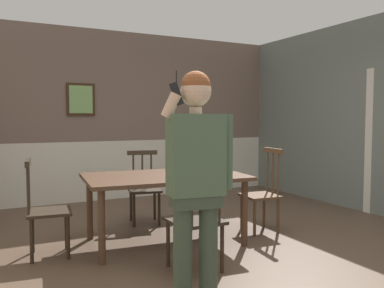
% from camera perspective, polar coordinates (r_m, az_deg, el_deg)
% --- Properties ---
extents(ground_plane, '(7.27, 7.27, 0.00)m').
position_cam_1_polar(ground_plane, '(4.29, 4.65, -15.18)').
color(ground_plane, brown).
extents(room_back_partition, '(5.74, 0.17, 2.85)m').
position_cam_1_polar(room_back_partition, '(7.09, -9.52, 3.53)').
color(room_back_partition, '#756056').
rests_on(room_back_partition, ground_plane).
extents(dining_table, '(1.82, 1.23, 0.76)m').
position_cam_1_polar(dining_table, '(4.49, -3.86, -5.40)').
color(dining_table, '#4C3323').
rests_on(dining_table, ground_plane).
extents(chair_near_window, '(0.48, 0.48, 0.95)m').
position_cam_1_polar(chair_near_window, '(5.40, -6.79, -6.20)').
color(chair_near_window, '#2D2319').
rests_on(chair_near_window, ground_plane).
extents(chair_by_doorway, '(0.46, 0.46, 0.96)m').
position_cam_1_polar(chair_by_doorway, '(3.68, 0.65, -10.63)').
color(chair_by_doorway, '#2D2319').
rests_on(chair_by_doorway, ground_plane).
extents(chair_at_table_head, '(0.46, 0.46, 0.98)m').
position_cam_1_polar(chair_at_table_head, '(4.33, -20.06, -8.73)').
color(chair_at_table_head, '#2D2319').
rests_on(chair_at_table_head, ground_plane).
extents(chair_opposite_corner, '(0.44, 0.44, 1.02)m').
position_cam_1_polar(chair_opposite_corner, '(5.04, 9.95, -6.80)').
color(chair_opposite_corner, '#513823').
rests_on(chair_opposite_corner, ground_plane).
extents(person_figure, '(0.56, 0.28, 1.72)m').
position_cam_1_polar(person_figure, '(2.93, 0.66, -3.98)').
color(person_figure, '#3A493A').
rests_on(person_figure, ground_plane).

